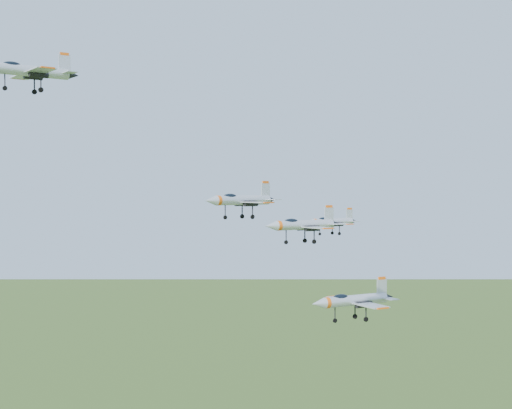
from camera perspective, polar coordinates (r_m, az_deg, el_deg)
jet_lead at (r=101.40m, az=-17.80°, el=10.17°), size 14.00×11.54×3.75m
jet_left_high at (r=97.70m, az=-1.24°, el=0.37°), size 12.49×10.39×3.34m
jet_right_high at (r=82.40m, az=3.74°, el=-1.62°), size 10.45×8.63×2.80m
jet_left_low at (r=117.64m, az=6.02°, el=-1.37°), size 10.56×8.71×2.82m
jet_right_low at (r=100.39m, az=7.75°, el=-7.59°), size 13.93×11.55×3.72m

